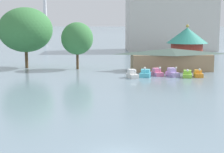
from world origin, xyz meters
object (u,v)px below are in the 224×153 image
Objects in this scene: pedal_boat_lavender at (172,73)px; shoreline_tree_tall_left at (26,30)px; pedal_boat_lime at (187,74)px; pedal_boat_orange at (198,74)px; pedal_boat_cyan at (145,74)px; green_roof_pavilion at (187,43)px; pedal_boat_pink at (157,73)px; boathouse at (171,59)px; shoreline_tree_mid at (77,38)px; pedal_boat_white at (132,75)px; background_building_block at (170,15)px.

pedal_boat_lavender is 30.87m from shoreline_tree_tall_left.
pedal_boat_lavender is at bearing -25.45° from shoreline_tree_tall_left.
pedal_boat_orange is at bearing 111.42° from pedal_boat_lime.
pedal_boat_cyan is 4.70m from pedal_boat_lavender.
pedal_boat_orange is at bearing 99.86° from pedal_boat_cyan.
pedal_boat_pink is at bearing -117.35° from green_roof_pavilion.
pedal_boat_lavender is 2.58m from pedal_boat_lime.
pedal_boat_lime is 0.16× the size of boathouse.
green_roof_pavilion reaches higher than pedal_boat_lime.
pedal_boat_white is at bearing -50.87° from shoreline_tree_mid.
green_roof_pavilion is at bearing 175.82° from pedal_boat_orange.
pedal_boat_orange is 22.40m from green_roof_pavilion.
pedal_boat_lavender is 1.30× the size of pedal_boat_orange.
pedal_boat_white is 0.99× the size of pedal_boat_lavender.
background_building_block is (18.85, 60.66, 11.16)m from pedal_boat_white.
green_roof_pavilion is at bearing 164.01° from pedal_boat_cyan.
pedal_boat_lavender is 1.14× the size of pedal_boat_lime.
pedal_boat_white is 64.49m from background_building_block.
pedal_boat_lime is at bearing -83.93° from boathouse.
boathouse is 53.61m from background_building_block.
pedal_boat_white is 0.32× the size of green_roof_pavilion.
pedal_boat_orange is 0.14× the size of boathouse.
shoreline_tree_tall_left is at bearing -167.28° from green_roof_pavilion.
shoreline_tree_tall_left is at bearing -101.58° from pedal_boat_lime.
pedal_boat_cyan is 0.10× the size of background_building_block.
shoreline_tree_mid is (10.42, -2.37, -1.65)m from shoreline_tree_tall_left.
green_roof_pavilion reaches higher than pedal_boat_lavender.
pedal_boat_pink is at bearing -33.63° from shoreline_tree_mid.
pedal_boat_pink reaches higher than pedal_boat_white.
background_building_block reaches higher than pedal_boat_pink.
shoreline_tree_mid is (-12.01, 10.75, 5.53)m from pedal_boat_cyan.
pedal_boat_cyan is at bearing -41.84° from shoreline_tree_mid.
pedal_boat_cyan is at bearing -30.34° from shoreline_tree_tall_left.
pedal_boat_pink is 7.76m from boathouse.
pedal_boat_white is 9.31m from pedal_boat_lime.
green_roof_pavilion is (14.78, 22.12, 4.00)m from pedal_boat_white.
pedal_boat_white is 7.17m from pedal_boat_lavender.
green_roof_pavilion is at bearing 12.72° from shoreline_tree_tall_left.
pedal_boat_orange is (1.95, 0.25, 0.01)m from pedal_boat_lime.
shoreline_tree_mid is 56.79m from background_building_block.
pedal_boat_cyan is 7.04m from pedal_boat_lime.
background_building_block is at bearing 149.03° from pedal_boat_white.
pedal_boat_pink is at bearing 134.40° from pedal_boat_cyan.
shoreline_tree_tall_left is at bearing -139.06° from pedal_boat_white.
pedal_boat_lavender is at bearing -104.01° from pedal_boat_lime.
pedal_boat_cyan is 62.79m from background_building_block.
green_roof_pavilion is at bearing 142.20° from pedal_boat_lavender.
shoreline_tree_tall_left is 0.42× the size of background_building_block.
pedal_boat_lavender is at bearing 53.06° from pedal_boat_pink.
pedal_boat_pink is 0.10× the size of background_building_block.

